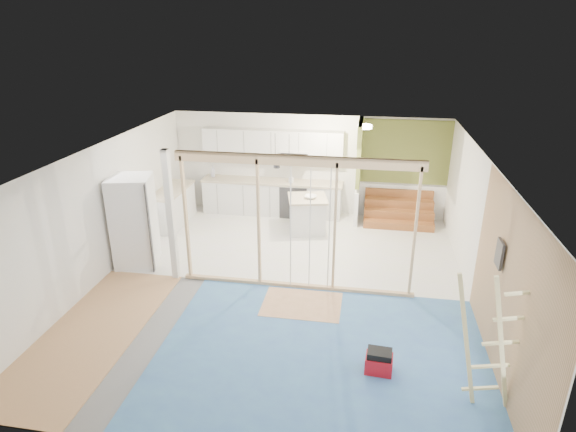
% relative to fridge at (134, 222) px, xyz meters
% --- Properties ---
extents(room, '(7.01, 8.01, 2.61)m').
position_rel_fridge_xyz_m(room, '(3.10, -0.45, 0.35)').
color(room, slate).
rests_on(room, ground).
extents(floor_overlays, '(7.00, 8.00, 0.03)m').
position_rel_fridge_xyz_m(floor_overlays, '(3.18, -0.39, -0.94)').
color(floor_overlays, silver).
rests_on(floor_overlays, room).
extents(stud_frame, '(4.66, 0.14, 2.60)m').
position_rel_fridge_xyz_m(stud_frame, '(2.83, -0.45, 0.66)').
color(stud_frame, tan).
rests_on(stud_frame, room).
extents(base_cabinets, '(4.45, 2.24, 0.93)m').
position_rel_fridge_xyz_m(base_cabinets, '(1.49, 2.91, -0.48)').
color(base_cabinets, silver).
rests_on(base_cabinets, room).
extents(upper_cabinets, '(3.60, 0.41, 0.85)m').
position_rel_fridge_xyz_m(upper_cabinets, '(2.26, 3.37, 0.87)').
color(upper_cabinets, silver).
rests_on(upper_cabinets, room).
extents(green_partition, '(2.25, 1.51, 2.60)m').
position_rel_fridge_xyz_m(green_partition, '(5.15, 3.21, -0.00)').
color(green_partition, olive).
rests_on(green_partition, room).
extents(pot_rack, '(0.52, 0.52, 0.72)m').
position_rel_fridge_xyz_m(pot_rack, '(2.80, 1.44, 1.05)').
color(pot_rack, black).
rests_on(pot_rack, room).
extents(sheathing_panel, '(0.02, 4.00, 2.60)m').
position_rel_fridge_xyz_m(sheathing_panel, '(6.58, -2.45, 0.35)').
color(sheathing_panel, tan).
rests_on(sheathing_panel, room).
extents(electrical_panel, '(0.04, 0.30, 0.40)m').
position_rel_fridge_xyz_m(electrical_panel, '(6.53, -1.85, 0.70)').
color(electrical_panel, '#36363B').
rests_on(electrical_panel, room).
extents(ceiling_light, '(0.32, 0.32, 0.08)m').
position_rel_fridge_xyz_m(ceiling_light, '(4.50, 2.55, 1.59)').
color(ceiling_light, '#FFEABF').
rests_on(ceiling_light, room).
extents(fridge, '(1.00, 0.97, 1.90)m').
position_rel_fridge_xyz_m(fridge, '(0.00, 0.00, 0.00)').
color(fridge, white).
rests_on(fridge, room).
extents(island, '(1.07, 1.07, 0.88)m').
position_rel_fridge_xyz_m(island, '(3.26, 2.25, -0.51)').
color(island, silver).
rests_on(island, room).
extents(bowl, '(0.28, 0.28, 0.07)m').
position_rel_fridge_xyz_m(bowl, '(3.34, 2.21, -0.04)').
color(bowl, white).
rests_on(bowl, island).
extents(soap_bottle_a, '(0.16, 0.16, 0.31)m').
position_rel_fridge_xyz_m(soap_bottle_a, '(0.60, 3.31, 0.14)').
color(soap_bottle_a, '#A9AABC').
rests_on(soap_bottle_a, base_cabinets).
extents(soap_bottle_b, '(0.12, 0.12, 0.21)m').
position_rel_fridge_xyz_m(soap_bottle_b, '(2.72, 3.15, 0.09)').
color(soap_bottle_b, silver).
rests_on(soap_bottle_b, base_cabinets).
extents(toolbox, '(0.40, 0.31, 0.36)m').
position_rel_fridge_xyz_m(toolbox, '(4.94, -2.63, -0.77)').
color(toolbox, '#B5101B').
rests_on(toolbox, room).
extents(ladder, '(1.02, 0.04, 1.90)m').
position_rel_fridge_xyz_m(ladder, '(6.23, -3.06, 0.03)').
color(ladder, '#E4D58B').
rests_on(ladder, room).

